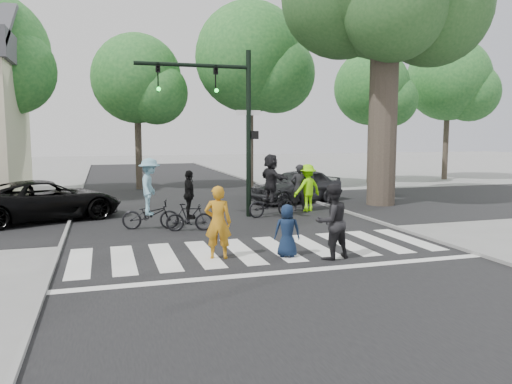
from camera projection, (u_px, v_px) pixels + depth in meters
ground at (272, 259)px, 12.19m from camera, size 120.00×120.00×0.00m
road_stem at (225, 224)px, 16.93m from camera, size 10.00×70.00×0.01m
road_cross at (207, 211)px, 19.78m from camera, size 70.00×10.00×0.01m
curb_left at (66, 231)px, 15.46m from camera, size 0.10×70.00×0.10m
curb_right at (358, 215)px, 18.40m from camera, size 0.10×70.00×0.10m
crosswalk at (264, 253)px, 12.81m from camera, size 10.00×3.85×0.01m
traffic_signal at (226, 110)px, 17.72m from camera, size 4.45×0.29×6.00m
bg_tree_2 at (142, 82)px, 26.78m from camera, size 5.04×4.80×8.40m
bg_tree_3 at (257, 62)px, 27.13m from camera, size 6.30×6.00×10.20m
bg_tree_4 at (377, 91)px, 30.40m from camera, size 4.83×4.60×8.15m
bg_tree_5 at (454, 83)px, 32.62m from camera, size 5.67×5.40×9.30m
pedestrian_woman at (218, 222)px, 12.13m from camera, size 0.76×0.62×1.80m
pedestrian_child at (287, 231)px, 12.34m from camera, size 0.73×0.56×1.32m
pedestrian_adult at (332, 221)px, 12.11m from camera, size 1.04×0.89×1.86m
cyclist_left at (150, 199)px, 15.88m from camera, size 1.90×1.29×2.29m
cyclist_mid at (189, 206)px, 15.59m from camera, size 1.51×0.94×1.92m
cyclist_right at (271, 189)px, 18.26m from camera, size 1.91×1.78×2.32m
car_suv at (46, 200)px, 17.52m from camera, size 5.69×4.11×1.44m
car_grey at (296, 186)px, 22.14m from camera, size 4.71×3.06×1.49m
bystander_hivis at (307, 188)px, 19.59m from camera, size 1.34×0.99×1.86m
bystander_dark at (299, 188)px, 19.57m from camera, size 0.72×0.51×1.86m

